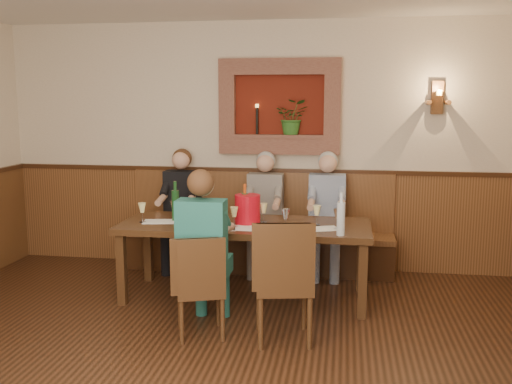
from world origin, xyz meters
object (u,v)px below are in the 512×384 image
person_bench_mid (264,224)px  person_chair_front (205,263)px  bench (259,242)px  water_bottle (341,218)px  wine_bottle_green_a (245,207)px  wine_bottle_green_b (175,205)px  person_bench_right (326,226)px  chair_near_left (201,307)px  dining_table (245,231)px  chair_near_right (284,306)px  spittoon_bucket (248,209)px  person_bench_left (181,220)px

person_bench_mid → person_chair_front: (-0.28, -1.62, 0.01)m
bench → water_bottle: 1.69m
person_bench_mid → wine_bottle_green_a: bearing=-95.8°
water_bottle → wine_bottle_green_b: bearing=167.1°
person_bench_right → wine_bottle_green_b: person_bench_right is taller
chair_near_left → wine_bottle_green_a: size_ratio=2.31×
dining_table → wine_bottle_green_b: wine_bottle_green_b is taller
bench → person_chair_front: person_chair_front is taller
person_chair_front → dining_table: bearing=75.0°
person_bench_mid → wine_bottle_green_b: (-0.77, -0.82, 0.35)m
chair_near_right → person_chair_front: person_chair_front is taller
wine_bottle_green_b → water_bottle: size_ratio=1.02×
person_chair_front → spittoon_bucket: person_chair_front is taller
bench → chair_near_right: (0.48, -1.89, -0.03)m
water_bottle → person_chair_front: bearing=-159.4°
person_bench_left → wine_bottle_green_b: 0.91m
person_bench_right → wine_bottle_green_a: person_bench_right is taller
person_bench_mid → person_bench_right: bearing=-0.0°
person_bench_mid → wine_bottle_green_a: 0.86m
chair_near_right → person_bench_right: bearing=70.5°
dining_table → bench: bench is taller
chair_near_left → water_bottle: (1.12, 0.60, 0.66)m
chair_near_right → person_bench_right: size_ratio=0.74×
person_bench_left → chair_near_left: bearing=-69.1°
person_bench_mid → person_bench_right: (0.69, -0.00, 0.00)m
chair_near_left → person_bench_left: size_ratio=0.63×
bench → person_bench_right: person_bench_right is taller
chair_near_left → person_bench_mid: 1.85m
chair_near_left → person_bench_right: person_bench_right is taller
dining_table → chair_near_right: (0.48, -0.94, -0.38)m
bench → person_bench_right: bearing=-7.8°
person_bench_left → person_chair_front: same height
person_bench_right → bench: bearing=172.2°
person_bench_left → person_bench_mid: person_bench_left is taller
bench → chair_near_right: bench is taller
wine_bottle_green_a → person_bench_mid: bearing=84.2°
person_bench_right → person_chair_front: bearing=-120.9°
person_bench_left → person_bench_mid: 0.96m
person_bench_mid → wine_bottle_green_a: (-0.08, -0.79, 0.34)m
chair_near_right → wine_bottle_green_a: size_ratio=2.70×
person_bench_mid → wine_bottle_green_b: person_bench_mid is taller
bench → wine_bottle_green_b: 1.30m
water_bottle → bench: bearing=125.2°
person_bench_right → water_bottle: (0.16, -1.19, 0.34)m
person_chair_front → wine_bottle_green_a: (0.20, 0.83, 0.33)m
bench → chair_near_left: bearing=-96.1°
person_bench_mid → person_chair_front: bearing=-99.8°
person_bench_right → water_bottle: 1.25m
dining_table → wine_bottle_green_a: 0.23m
person_bench_mid → chair_near_right: bearing=-77.1°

